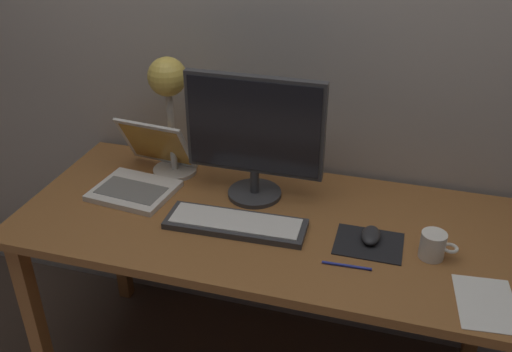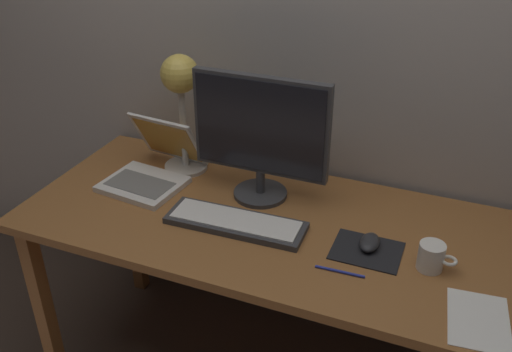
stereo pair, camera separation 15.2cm
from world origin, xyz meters
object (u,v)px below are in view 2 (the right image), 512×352
(mouse, at_px, (370,242))
(keyboard_main, at_px, (236,222))
(laptop, at_px, (155,163))
(pen, at_px, (340,271))
(desk_lamp, at_px, (181,90))
(monitor, at_px, (260,133))
(coffee_mug, at_px, (432,257))

(mouse, bearing_deg, keyboard_main, -174.18)
(laptop, relative_size, pen, 2.55)
(desk_lamp, bearing_deg, laptop, -123.17)
(monitor, bearing_deg, coffee_mug, -17.46)
(monitor, xyz_separation_m, pen, (0.36, -0.30, -0.23))
(keyboard_main, xyz_separation_m, laptop, (-0.39, 0.17, 0.05))
(keyboard_main, bearing_deg, coffee_mug, 1.19)
(mouse, height_order, coffee_mug, coffee_mug)
(monitor, height_order, keyboard_main, monitor)
(mouse, bearing_deg, desk_lamp, 162.57)
(mouse, relative_size, coffee_mug, 0.89)
(monitor, distance_m, desk_lamp, 0.34)
(keyboard_main, distance_m, pen, 0.38)
(desk_lamp, bearing_deg, pen, -28.68)
(monitor, relative_size, desk_lamp, 1.06)
(mouse, xyz_separation_m, coffee_mug, (0.18, -0.03, 0.02))
(keyboard_main, height_order, mouse, mouse)
(desk_lamp, bearing_deg, coffee_mug, -15.93)
(monitor, height_order, laptop, monitor)
(monitor, height_order, desk_lamp, desk_lamp)
(coffee_mug, height_order, pen, coffee_mug)
(monitor, relative_size, keyboard_main, 1.03)
(keyboard_main, xyz_separation_m, pen, (0.36, -0.10, -0.01))
(keyboard_main, bearing_deg, monitor, 88.88)
(laptop, bearing_deg, coffee_mug, -9.22)
(keyboard_main, xyz_separation_m, mouse, (0.41, 0.04, 0.01))
(coffee_mug, distance_m, pen, 0.26)
(laptop, height_order, mouse, laptop)
(desk_lamp, xyz_separation_m, coffee_mug, (0.91, -0.26, -0.27))
(desk_lamp, relative_size, coffee_mug, 4.02)
(pen, bearing_deg, laptop, 160.04)
(monitor, bearing_deg, laptop, -176.30)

